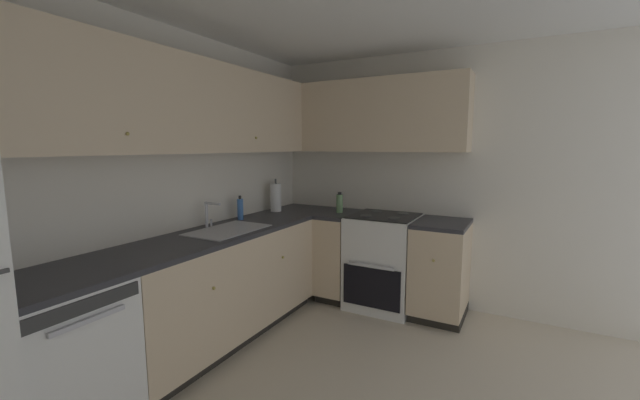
% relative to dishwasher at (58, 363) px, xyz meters
% --- Properties ---
extents(wall_back, '(4.03, 0.05, 2.45)m').
position_rel_dishwasher_xyz_m(wall_back, '(0.81, 0.33, 0.79)').
color(wall_back, silver).
rests_on(wall_back, ground_plane).
extents(wall_right, '(0.05, 3.60, 2.45)m').
position_rel_dishwasher_xyz_m(wall_right, '(2.81, -1.45, 0.79)').
color(wall_right, silver).
rests_on(wall_right, ground_plane).
extents(dishwasher, '(0.60, 0.63, 0.86)m').
position_rel_dishwasher_xyz_m(dishwasher, '(0.00, 0.00, 0.00)').
color(dishwasher, white).
rests_on(dishwasher, ground_plane).
extents(lower_cabinets_back, '(1.88, 0.62, 0.86)m').
position_rel_dishwasher_xyz_m(lower_cabinets_back, '(1.24, 0.00, 0.00)').
color(lower_cabinets_back, beige).
rests_on(lower_cabinets_back, ground_plane).
extents(countertop_back, '(3.08, 0.60, 0.03)m').
position_rel_dishwasher_xyz_m(countertop_back, '(1.24, 0.00, 0.45)').
color(countertop_back, '#2D2D33').
rests_on(countertop_back, lower_cabinets_back).
extents(lower_cabinets_right, '(0.62, 1.39, 0.86)m').
position_rel_dishwasher_xyz_m(lower_cabinets_right, '(2.48, -1.06, 0.00)').
color(lower_cabinets_right, beige).
rests_on(lower_cabinets_right, ground_plane).
extents(countertop_right, '(0.60, 1.39, 0.03)m').
position_rel_dishwasher_xyz_m(countertop_right, '(2.48, -1.06, 0.45)').
color(countertop_right, '#2D2D33').
rests_on(countertop_right, lower_cabinets_right).
extents(oven_range, '(0.68, 0.62, 1.04)m').
position_rel_dishwasher_xyz_m(oven_range, '(2.50, -0.92, 0.02)').
color(oven_range, white).
rests_on(oven_range, ground_plane).
extents(upper_cabinets_back, '(2.76, 0.34, 0.69)m').
position_rel_dishwasher_xyz_m(upper_cabinets_back, '(1.08, 0.14, 1.42)').
color(upper_cabinets_back, beige).
extents(upper_cabinets_right, '(0.32, 1.94, 0.69)m').
position_rel_dishwasher_xyz_m(upper_cabinets_right, '(2.62, -0.67, 1.42)').
color(upper_cabinets_right, beige).
extents(sink, '(0.64, 0.40, 0.10)m').
position_rel_dishwasher_xyz_m(sink, '(1.30, -0.03, 0.42)').
color(sink, '#B7B7BC').
rests_on(sink, countertop_back).
extents(faucet, '(0.07, 0.16, 0.21)m').
position_rel_dishwasher_xyz_m(faucet, '(1.31, 0.18, 0.59)').
color(faucet, silver).
rests_on(faucet, countertop_back).
extents(soap_bottle, '(0.05, 0.05, 0.22)m').
position_rel_dishwasher_xyz_m(soap_bottle, '(1.70, 0.18, 0.56)').
color(soap_bottle, '#3F72BF').
rests_on(soap_bottle, countertop_back).
extents(paper_towel_roll, '(0.11, 0.11, 0.35)m').
position_rel_dishwasher_xyz_m(paper_towel_roll, '(2.24, 0.16, 0.61)').
color(paper_towel_roll, white).
rests_on(paper_towel_roll, countertop_back).
extents(oil_bottle, '(0.07, 0.07, 0.21)m').
position_rel_dishwasher_xyz_m(oil_bottle, '(2.48, -0.45, 0.56)').
color(oil_bottle, '#729E66').
rests_on(oil_bottle, countertop_right).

